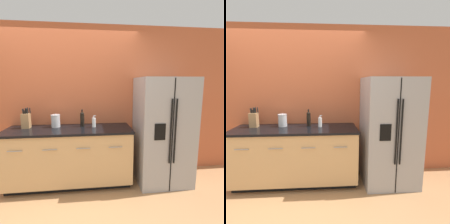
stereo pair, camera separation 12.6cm
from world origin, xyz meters
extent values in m
plane|color=#B27F51|center=(0.00, 0.00, 0.00)|extent=(14.00, 14.00, 0.00)
cube|color=#BC5B38|center=(0.00, 1.11, 1.30)|extent=(10.00, 0.05, 2.60)
cube|color=black|center=(0.09, 0.81, 0.04)|extent=(1.89, 0.54, 0.09)
cube|color=tan|center=(0.09, 0.77, 0.49)|extent=(1.93, 0.62, 0.81)
cube|color=black|center=(0.09, 0.76, 0.92)|extent=(1.96, 0.64, 0.03)
cylinder|color=#99999E|center=(-0.60, 0.45, 0.72)|extent=(0.20, 0.01, 0.01)
cylinder|color=#99999E|center=(-0.14, 0.45, 0.72)|extent=(0.20, 0.01, 0.01)
cylinder|color=#99999E|center=(0.33, 0.45, 0.72)|extent=(0.20, 0.01, 0.01)
cylinder|color=#99999E|center=(0.79, 0.45, 0.72)|extent=(0.20, 0.01, 0.01)
cube|color=#9E9EA0|center=(1.61, 0.72, 0.86)|extent=(0.84, 0.72, 1.73)
cube|color=black|center=(1.61, 0.36, 0.86)|extent=(0.01, 0.01, 1.69)
cylinder|color=black|center=(1.57, 0.34, 0.95)|extent=(0.02, 0.02, 0.95)
cylinder|color=black|center=(1.64, 0.34, 0.95)|extent=(0.02, 0.02, 0.95)
cube|color=black|center=(1.42, 0.36, 0.95)|extent=(0.16, 0.01, 0.24)
cube|color=#A87A4C|center=(-0.58, 0.87, 1.05)|extent=(0.12, 0.12, 0.23)
cylinder|color=black|center=(-0.61, 0.89, 1.21)|extent=(0.02, 0.03, 0.08)
cylinder|color=black|center=(-0.61, 0.86, 1.21)|extent=(0.02, 0.03, 0.08)
cylinder|color=black|center=(-0.58, 0.89, 1.21)|extent=(0.02, 0.03, 0.09)
cylinder|color=black|center=(-0.58, 0.86, 1.19)|extent=(0.02, 0.03, 0.06)
cylinder|color=black|center=(-0.55, 0.89, 1.21)|extent=(0.01, 0.03, 0.10)
cylinder|color=black|center=(-0.55, 0.86, 1.21)|extent=(0.02, 0.04, 0.09)
cylinder|color=black|center=(-0.51, 0.89, 1.21)|extent=(0.02, 0.03, 0.09)
cylinder|color=black|center=(0.30, 0.89, 1.03)|extent=(0.07, 0.07, 0.20)
sphere|color=black|center=(0.30, 0.89, 1.14)|extent=(0.06, 0.06, 0.06)
cylinder|color=black|center=(0.30, 0.89, 1.16)|extent=(0.02, 0.02, 0.07)
cylinder|color=black|center=(0.30, 0.89, 1.21)|extent=(0.02, 0.02, 0.02)
cylinder|color=white|center=(0.48, 0.82, 1.01)|extent=(0.06, 0.06, 0.15)
cylinder|color=#B2B2B5|center=(0.48, 0.82, 1.10)|extent=(0.02, 0.02, 0.04)
cylinder|color=#B2B2B5|center=(0.50, 0.82, 1.12)|extent=(0.04, 0.01, 0.01)
cylinder|color=#B7B7BA|center=(-0.13, 0.90, 1.03)|extent=(0.14, 0.14, 0.19)
cylinder|color=#B7B7BA|center=(-0.13, 0.90, 1.13)|extent=(0.14, 0.14, 0.01)
sphere|color=#B7B7BA|center=(-0.13, 0.90, 1.14)|extent=(0.02, 0.02, 0.02)
camera|label=1|loc=(0.46, -1.95, 1.63)|focal=28.00mm
camera|label=2|loc=(0.58, -1.97, 1.63)|focal=28.00mm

